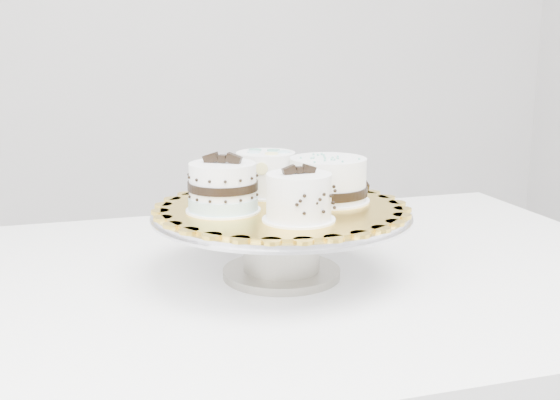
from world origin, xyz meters
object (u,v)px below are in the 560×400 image
object	(u,v)px
table	(277,317)
cake_dots	(266,173)
cake_swirl	(299,198)
cake_banded	(223,189)
cake_ribbon	(329,181)
cake_stand	(282,231)
cake_board	(282,208)

from	to	relation	value
table	cake_dots	xyz separation A→B (m)	(0.00, 0.06, 0.22)
cake_swirl	cake_banded	xyz separation A→B (m)	(-0.08, 0.09, 0.00)
table	cake_swirl	world-z (taller)	cake_swirl
table	cake_ribbon	distance (m)	0.23
table	cake_stand	bearing A→B (deg)	-88.83
cake_board	cake_banded	xyz separation A→B (m)	(-0.09, 0.00, 0.04)
table	cake_swirl	distance (m)	0.24
cake_banded	cake_dots	distance (m)	0.12
cake_board	cake_ribbon	bearing A→B (deg)	3.95
cake_banded	cake_board	bearing A→B (deg)	34.26
cake_banded	cake_dots	xyz separation A→B (m)	(0.10, 0.08, 0.00)
cake_stand	cake_swirl	xyz separation A→B (m)	(-0.01, -0.09, 0.07)
cake_swirl	cake_dots	size ratio (longest dim) A/B	0.88
cake_swirl	cake_banded	size ratio (longest dim) A/B	0.75
cake_board	cake_dots	xyz separation A→B (m)	(0.01, 0.08, 0.04)
table	cake_banded	xyz separation A→B (m)	(-0.09, -0.02, 0.22)
cake_board	cake_dots	distance (m)	0.09
table	cake_swirl	size ratio (longest dim) A/B	12.93
cake_swirl	cake_banded	distance (m)	0.12
cake_swirl	cake_ribbon	bearing A→B (deg)	46.80
cake_dots	table	bearing A→B (deg)	-89.88
cake_stand	cake_dots	xyz separation A→B (m)	(0.01, 0.08, 0.07)
cake_stand	cake_swirl	bearing A→B (deg)	-96.16
cake_swirl	cake_banded	bearing A→B (deg)	132.47
cake_swirl	cake_dots	world-z (taller)	cake_swirl
table	cake_stand	xyz separation A→B (m)	(-0.00, -0.02, 0.15)
cake_stand	cake_banded	size ratio (longest dim) A/B	2.89
cake_dots	cake_board	bearing A→B (deg)	-89.68
cake_stand	cake_ribbon	xyz separation A→B (m)	(0.08, 0.01, 0.07)
cake_stand	cake_ribbon	world-z (taller)	cake_ribbon
cake_dots	cake_swirl	bearing A→B (deg)	-90.85
table	cake_banded	size ratio (longest dim) A/B	9.71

